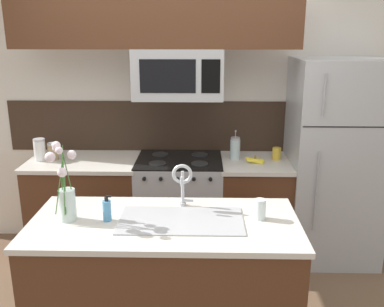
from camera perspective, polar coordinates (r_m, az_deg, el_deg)
rear_partition at (r=4.09m, az=2.74°, el=5.85°), size 5.20×0.10×2.60m
splash_band at (r=4.07m, az=-1.50°, el=3.65°), size 3.28×0.01×0.48m
back_counter_left at (r=4.11m, az=-13.81°, el=-6.87°), size 0.99×0.65×0.91m
back_counter_right at (r=4.00m, az=8.20°, el=-7.20°), size 0.63×0.65×0.91m
stove_range at (r=3.97m, az=-1.66°, el=-7.12°), size 0.76×0.64×0.93m
microwave at (r=3.64m, az=-1.83°, el=10.58°), size 0.74×0.40×0.41m
upper_cabinet_band at (r=3.61m, az=-4.94°, el=18.54°), size 2.32×0.34×0.60m
refrigerator at (r=4.01m, az=18.33°, el=-1.03°), size 0.79×0.74×1.81m
storage_jar_tall at (r=4.03m, az=-19.64°, el=0.49°), size 0.10×0.10×0.20m
storage_jar_medium at (r=4.02m, az=-18.05°, el=0.28°), size 0.09×0.09×0.15m
banana_bunch at (r=3.78m, az=8.42°, el=-0.94°), size 0.19×0.12×0.08m
french_press at (r=3.85m, az=5.77°, el=0.70°), size 0.09×0.09×0.27m
coffee_tin at (r=3.90m, az=11.21°, el=-0.02°), size 0.08×0.08×0.11m
island_counter at (r=2.88m, az=-3.53°, el=-17.15°), size 1.65×0.76×0.91m
kitchen_sink at (r=2.68m, az=-1.46°, el=-10.31°), size 0.76×0.40×0.16m
sink_faucet at (r=2.76m, az=-1.28°, el=-3.50°), size 0.14×0.14×0.31m
dish_soap_bottle at (r=2.68m, az=-11.27°, el=-7.43°), size 0.06×0.05×0.16m
drinking_glass at (r=2.68m, az=9.07°, el=-7.35°), size 0.07×0.07×0.13m
flower_vase at (r=2.70m, az=-16.50°, el=-5.23°), size 0.16×0.17×0.50m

